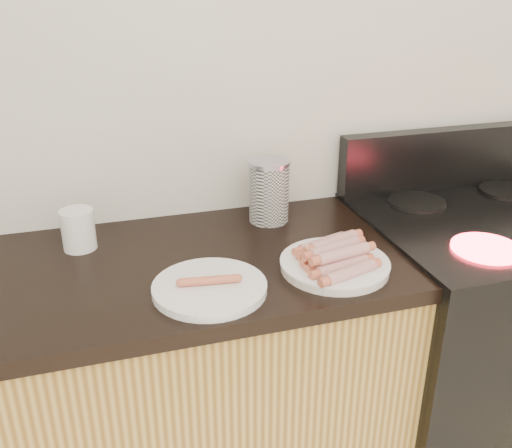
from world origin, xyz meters
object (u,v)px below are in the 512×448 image
object	(u,v)px
canister	(269,191)
mug	(78,230)
stove	(474,344)
main_plate	(335,266)
side_plate	(210,288)

from	to	relation	value
canister	mug	distance (m)	0.54
stove	main_plate	xyz separation A→B (m)	(-0.59, -0.13, 0.45)
stove	mug	size ratio (longest dim) A/B	8.30
stove	side_plate	size ratio (longest dim) A/B	3.40
stove	canister	distance (m)	0.87
main_plate	canister	xyz separation A→B (m)	(-0.06, 0.34, 0.08)
side_plate	main_plate	bearing A→B (deg)	2.79
side_plate	mug	bearing A→B (deg)	131.48
main_plate	side_plate	world-z (taller)	side_plate
main_plate	mug	world-z (taller)	mug
stove	mug	world-z (taller)	mug
stove	main_plate	bearing A→B (deg)	-167.22
side_plate	mug	distance (m)	0.43
mug	canister	bearing A→B (deg)	3.33
stove	main_plate	size ratio (longest dim) A/B	3.38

